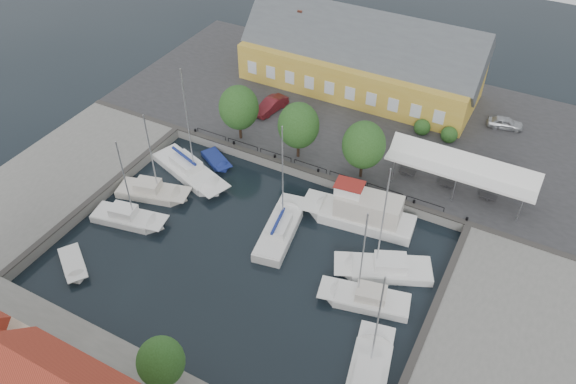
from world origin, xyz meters
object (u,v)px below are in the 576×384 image
at_px(east_boat_a, 385,270).
at_px(launch_nw, 216,161).
at_px(warehouse, 356,59).
at_px(east_boat_b, 366,300).
at_px(center_sailboat, 280,231).
at_px(west_boat_b, 152,193).
at_px(tent_canopy, 462,168).
at_px(car_red, 271,105).
at_px(east_boat_c, 367,379).
at_px(west_boat_a, 189,172).
at_px(west_boat_c, 128,219).
at_px(launch_sw, 74,265).
at_px(car_silver, 505,123).
at_px(trawler, 362,214).

bearing_deg(east_boat_a, launch_nw, 164.11).
distance_m(warehouse, east_boat_a, 29.91).
bearing_deg(east_boat_b, center_sailboat, 160.39).
bearing_deg(west_boat_b, warehouse, 70.33).
distance_m(warehouse, tent_canopy, 21.63).
height_order(car_red, center_sailboat, center_sailboat).
distance_m(east_boat_c, west_boat_b, 27.76).
relative_size(east_boat_b, west_boat_a, 0.79).
xyz_separation_m(east_boat_c, west_boat_c, (-25.93, 4.88, 0.00)).
bearing_deg(west_boat_c, east_boat_b, 4.03).
bearing_deg(warehouse, east_boat_c, -65.66).
relative_size(launch_sw, launch_nw, 1.06).
relative_size(car_red, launch_nw, 1.04).
bearing_deg(west_boat_c, east_boat_c, -10.65).
bearing_deg(car_silver, east_boat_a, 157.78).
relative_size(tent_canopy, east_boat_c, 1.27).
bearing_deg(car_red, launch_sw, -86.55).
distance_m(east_boat_b, west_boat_c, 23.29).
distance_m(tent_canopy, car_red, 23.12).
relative_size(warehouse, launch_sw, 6.05).
relative_size(car_silver, west_boat_a, 0.30).
relative_size(east_boat_b, east_boat_c, 0.93).
xyz_separation_m(east_boat_b, west_boat_c, (-23.24, -1.64, 0.00)).
xyz_separation_m(trawler, west_boat_c, (-19.31, -10.14, -0.76)).
xyz_separation_m(west_boat_a, launch_sw, (-1.43, -15.04, -0.18)).
bearing_deg(west_boat_a, car_red, 79.38).
xyz_separation_m(car_red, east_boat_b, (19.91, -19.75, -1.51)).
xyz_separation_m(west_boat_a, launch_nw, (1.37, 2.96, -0.18)).
xyz_separation_m(tent_canopy, launch_nw, (-23.79, -6.23, -3.59)).
relative_size(car_silver, east_boat_a, 0.33).
bearing_deg(tent_canopy, west_boat_a, -159.94).
bearing_deg(tent_canopy, launch_sw, -137.66).
height_order(tent_canopy, east_boat_b, east_boat_b).
relative_size(tent_canopy, east_boat_b, 1.36).
bearing_deg(trawler, west_boat_c, -152.30).
bearing_deg(launch_sw, launch_nw, 81.16).
relative_size(east_boat_c, west_boat_b, 1.09).
distance_m(trawler, east_boat_b, 9.39).
distance_m(car_silver, car_red, 26.26).
distance_m(trawler, west_boat_c, 21.82).
relative_size(car_silver, center_sailboat, 0.33).
distance_m(east_boat_a, west_boat_b, 23.85).
bearing_deg(tent_canopy, west_boat_b, -152.68).
distance_m(east_boat_a, east_boat_b, 3.78).
xyz_separation_m(car_red, east_boat_c, (22.60, -26.26, -1.51)).
xyz_separation_m(car_silver, west_boat_c, (-27.93, -30.58, -1.40)).
distance_m(center_sailboat, east_boat_c, 16.08).
bearing_deg(west_boat_c, tent_canopy, 34.13).
relative_size(center_sailboat, west_boat_c, 1.20).
distance_m(tent_canopy, launch_sw, 36.15).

